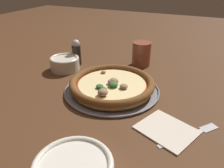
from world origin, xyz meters
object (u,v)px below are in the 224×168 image
Objects in this scene: pizza_tray at (112,90)px; pepper_shaker at (76,52)px; drinking_cup at (141,54)px; fork at (192,134)px; napkin at (167,129)px; bowl_near at (65,63)px; pizza at (112,84)px.

pizza_tray is 2.93× the size of pepper_shaker.
drinking_cup is 0.92× the size of pepper_shaker.
fork is (-0.25, 0.37, -0.05)m from drinking_cup.
drinking_cup is at bearing -63.38° from napkin.
pepper_shaker is at bearing -32.11° from napkin.
pepper_shaker reaches higher than drinking_cup.
fork is (-0.51, 0.20, -0.03)m from bowl_near.
bowl_near reaches higher than fork.
pepper_shaker is (0.49, -0.26, 0.05)m from fork.
pepper_shaker is (-0.01, -0.07, 0.02)m from bowl_near.
pizza reaches higher than fork.
napkin is at bearing 148.85° from pizza.
fork is 1.40× the size of pepper_shaker.
pizza is at bearing 147.04° from pepper_shaker.
drinking_cup is 0.45m from fork.
bowl_near is 0.31m from drinking_cup.
bowl_near is at bearing 78.36° from pepper_shaker.
pizza_tray is 0.02m from pizza.
drinking_cup reaches higher than fork.
fork is at bearing 152.07° from pepper_shaker.
pizza is at bearing 103.02° from pizza_tray.
pizza_tray is 2.72× the size of bowl_near.
bowl_near is 0.49m from napkin.
bowl_near is 1.17× the size of drinking_cup.
pizza_tray is 0.26m from drinking_cup.
napkin is at bearing 139.93° from fork.
pepper_shaker is at bearing -101.64° from bowl_near.
napkin is (-0.21, 0.12, -0.02)m from pizza.
bowl_near is at bearing 108.60° from fork.
pizza_tray is at bearing -31.29° from napkin.
drinking_cup is at bearing 73.79° from fork.
fork is (-0.27, 0.11, -0.00)m from pizza_tray.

